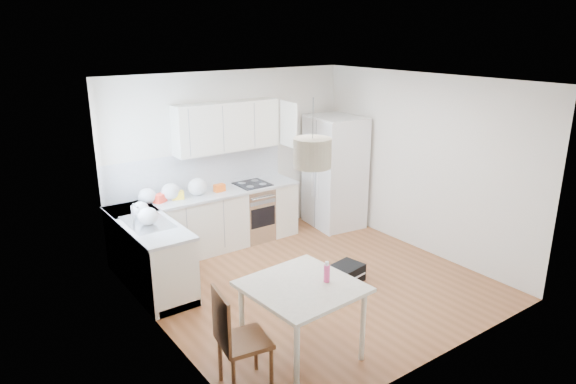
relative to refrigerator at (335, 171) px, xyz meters
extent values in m
plane|color=brown|center=(-1.71, -1.54, -0.95)|extent=(4.20, 4.20, 0.00)
plane|color=white|center=(-1.71, -1.54, 1.75)|extent=(4.20, 4.20, 0.00)
plane|color=silver|center=(-1.71, 0.56, 0.40)|extent=(4.20, 0.00, 4.20)
plane|color=silver|center=(-3.81, -1.54, 0.40)|extent=(0.00, 4.20, 4.20)
plane|color=silver|center=(0.39, -1.54, 0.40)|extent=(0.00, 4.20, 4.20)
cube|color=#BFE0F9|center=(-3.80, -0.39, 0.80)|extent=(0.02, 1.00, 1.00)
cube|color=silver|center=(-2.31, 0.26, -0.51)|extent=(3.00, 0.60, 0.88)
cube|color=silver|center=(-3.51, -0.34, -0.51)|extent=(0.60, 1.80, 0.88)
cube|color=#B7BABD|center=(-2.31, 0.26, -0.05)|extent=(3.02, 0.64, 0.04)
cube|color=#B7BABD|center=(-3.51, -0.34, -0.05)|extent=(0.64, 1.82, 0.04)
cube|color=white|center=(-2.31, 0.56, 0.26)|extent=(3.00, 0.01, 0.58)
cube|color=white|center=(-3.80, -0.34, 0.26)|extent=(0.01, 1.80, 0.58)
cube|color=silver|center=(-1.86, 0.40, 0.92)|extent=(1.70, 0.32, 0.75)
cube|color=#BDB4A1|center=(-2.82, -2.78, -0.14)|extent=(1.12, 1.12, 0.04)
cylinder|color=silver|center=(-3.23, -3.25, -0.56)|extent=(0.06, 0.06, 0.79)
cylinder|color=silver|center=(-2.34, -3.20, -0.56)|extent=(0.06, 0.06, 0.79)
cylinder|color=silver|center=(-3.29, -2.37, -0.56)|extent=(0.06, 0.06, 0.79)
cylinder|color=silver|center=(-2.40, -2.31, -0.56)|extent=(0.06, 0.06, 0.79)
cylinder|color=#E33F81|center=(-2.57, -2.87, -0.01)|extent=(0.07, 0.07, 0.22)
cube|color=black|center=(-1.35, -1.81, -0.83)|extent=(0.57, 0.43, 0.24)
cylinder|color=tan|center=(-2.71, -2.78, 1.23)|extent=(0.45, 0.45, 0.28)
ellipsoid|color=white|center=(-3.24, 0.31, 0.08)|extent=(0.26, 0.22, 0.23)
ellipsoid|color=white|center=(-2.89, 0.30, 0.09)|extent=(0.27, 0.23, 0.25)
ellipsoid|color=white|center=(-2.47, 0.26, 0.10)|extent=(0.29, 0.25, 0.26)
ellipsoid|color=white|center=(-3.50, -0.15, 0.07)|extent=(0.23, 0.20, 0.21)
ellipsoid|color=white|center=(-3.53, -0.49, 0.08)|extent=(0.26, 0.22, 0.23)
cube|color=#F75D15|center=(-2.12, 0.24, 0.02)|extent=(0.17, 0.11, 0.11)
cube|color=yellow|center=(-2.79, 0.26, 0.03)|extent=(0.20, 0.15, 0.12)
cube|color=red|center=(-3.06, 0.27, 0.03)|extent=(0.21, 0.18, 0.12)
camera|label=1|loc=(-5.64, -6.47, 2.33)|focal=32.00mm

